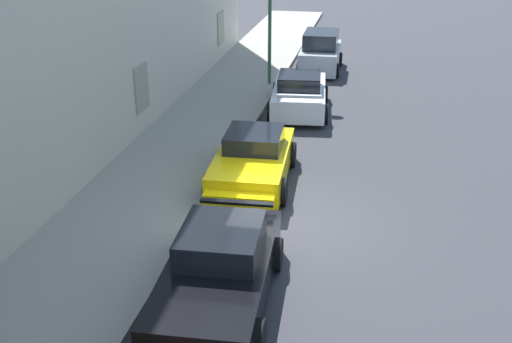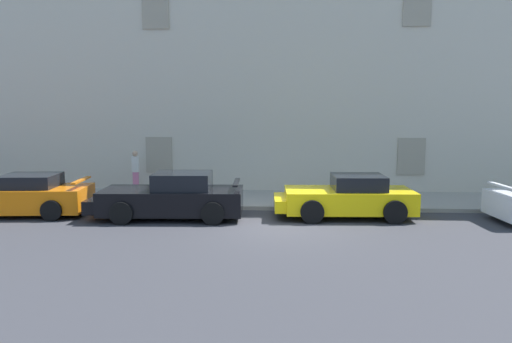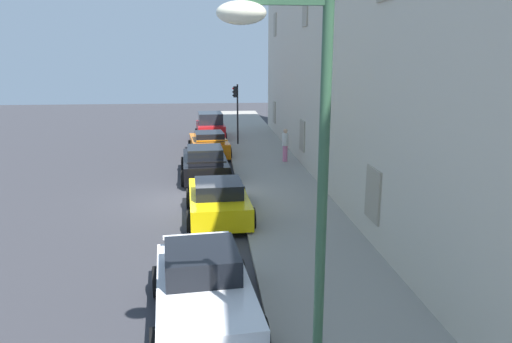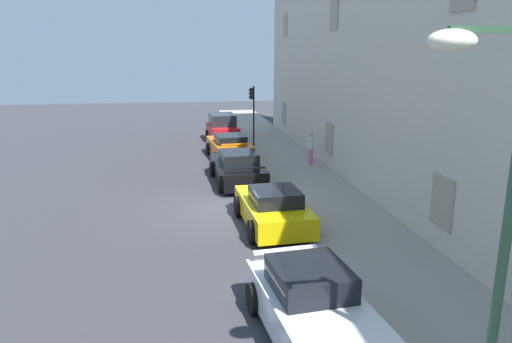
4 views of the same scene
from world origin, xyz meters
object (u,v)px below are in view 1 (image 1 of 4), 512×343
object	(u,v)px
sportscar_white_middle	(252,163)
sportscar_tail_end	(300,93)
sportscar_yellow_flank	(217,279)
hatchback_distant	(321,53)

from	to	relation	value
sportscar_white_middle	sportscar_tail_end	distance (m)	6.80
sportscar_yellow_flank	sportscar_white_middle	size ratio (longest dim) A/B	1.10
sportscar_white_middle	hatchback_distant	bearing A→B (deg)	-2.48
sportscar_white_middle	hatchback_distant	xyz separation A→B (m)	(12.73, -0.55, 0.19)
sportscar_yellow_flank	sportscar_white_middle	world-z (taller)	sportscar_yellow_flank
sportscar_yellow_flank	sportscar_tail_end	bearing A→B (deg)	0.46
sportscar_yellow_flank	sportscar_tail_end	xyz separation A→B (m)	(12.50, 0.10, 0.00)
sportscar_yellow_flank	hatchback_distant	distance (m)	18.44
sportscar_white_middle	sportscar_tail_end	size ratio (longest dim) A/B	0.97
hatchback_distant	sportscar_white_middle	bearing A→B (deg)	177.52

